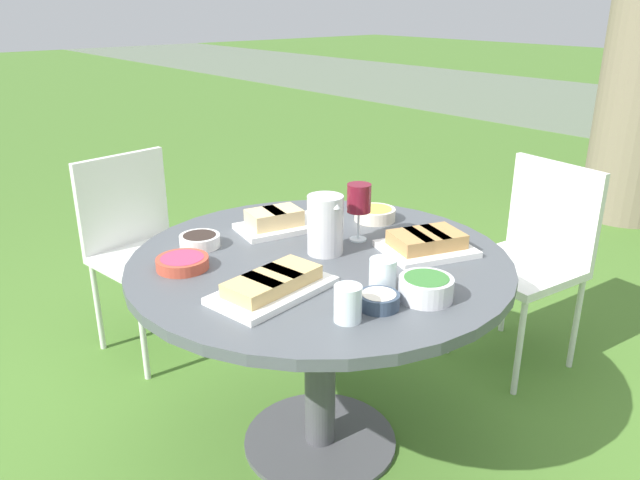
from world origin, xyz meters
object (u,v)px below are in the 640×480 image
Objects in this scene: chair_near_left at (532,249)px; wine_glass at (359,199)px; water_pitcher at (325,225)px; dining_table at (320,290)px; chair_near_right at (141,238)px.

chair_near_left is 4.37× the size of wine_glass.
chair_near_left is at bearing 82.71° from water_pitcher.
wine_glass is at bearing 99.38° from dining_table.
chair_near_right is 4.37× the size of wine_glass.
water_pitcher reaches higher than dining_table.
chair_near_left is 1.11m from water_pitcher.
chair_near_right is 1.17m from wine_glass.
dining_table is 0.34m from wine_glass.
water_pitcher is at bearing -97.29° from chair_near_left.
chair_near_left is at bearing 83.89° from dining_table.
chair_near_right is at bearing -172.26° from dining_table.
water_pitcher is 0.97× the size of wine_glass.
chair_near_left is at bearing 45.96° from chair_near_right.
dining_table is at bearing -80.62° from wine_glass.
chair_near_right is 4.50× the size of water_pitcher.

